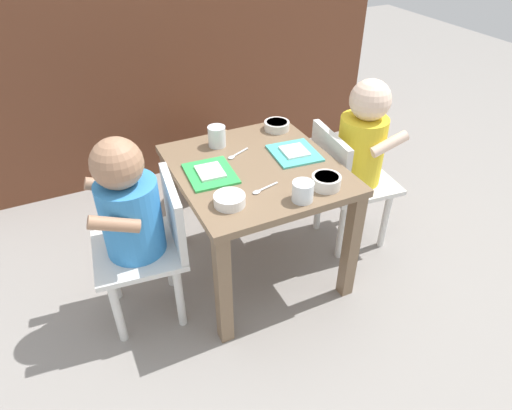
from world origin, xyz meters
TOP-DOWN VIEW (x-y plane):
  - ground_plane at (0.00, 0.00)m, footprint 7.00×7.00m
  - kitchen_cabinet_back at (0.00, 1.02)m, footprint 2.12×0.33m
  - dining_table at (0.00, 0.00)m, footprint 0.54×0.58m
  - seated_child_left at (-0.43, -0.03)m, footprint 0.31×0.31m
  - seated_child_right at (0.43, 0.00)m, footprint 0.31×0.31m
  - dog at (-0.00, 0.58)m, footprint 0.41×0.32m
  - food_tray_left at (-0.16, 0.02)m, footprint 0.16×0.19m
  - food_tray_right at (0.16, 0.02)m, footprint 0.17×0.18m
  - water_cup_left at (0.04, -0.24)m, footprint 0.07×0.07m
  - water_cup_right at (-0.06, 0.19)m, footprint 0.06×0.06m
  - veggie_bowl_far at (-0.17, -0.17)m, footprint 0.10×0.10m
  - cereal_bowl_left_side at (0.14, -0.21)m, footprint 0.09×0.09m
  - veggie_bowl_near at (0.19, 0.22)m, footprint 0.10×0.10m
  - spoon_by_left_tray at (-0.03, 0.10)m, footprint 0.10×0.05m
  - spoon_by_right_tray at (-0.04, -0.14)m, footprint 0.10×0.04m

SIDE VIEW (x-z plane):
  - ground_plane at x=0.00m, z-range 0.00..0.00m
  - dog at x=0.00m, z-range 0.05..0.35m
  - dining_table at x=0.00m, z-range 0.15..0.61m
  - seated_child_left at x=-0.43m, z-range 0.09..0.77m
  - seated_child_right at x=0.43m, z-range 0.09..0.78m
  - spoon_by_left_tray at x=-0.03m, z-range 0.46..0.47m
  - spoon_by_right_tray at x=-0.04m, z-range 0.46..0.47m
  - food_tray_left at x=-0.16m, z-range 0.46..0.48m
  - food_tray_right at x=0.16m, z-range 0.46..0.48m
  - veggie_bowl_near at x=0.19m, z-range 0.46..0.50m
  - veggie_bowl_far at x=-0.17m, z-range 0.46..0.50m
  - cereal_bowl_left_side at x=0.14m, z-range 0.46..0.50m
  - water_cup_left at x=0.04m, z-range 0.46..0.52m
  - kitchen_cabinet_back at x=0.00m, z-range 0.00..0.99m
  - water_cup_right at x=-0.06m, z-range 0.46..0.53m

